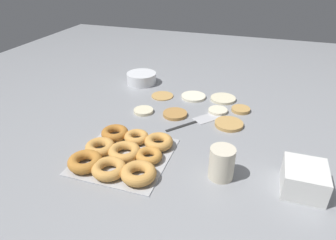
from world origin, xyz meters
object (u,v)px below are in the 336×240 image
pancake_4 (162,95)px  spatula (202,119)px  pancake_1 (223,99)px  pancake_5 (218,111)px  pancake_0 (193,97)px  pancake_2 (144,111)px  pancake_7 (175,114)px  donut_tray (123,153)px  pancake_6 (241,109)px  container_stack (304,179)px  batter_bowl (142,78)px  paper_cup (222,163)px  pancake_3 (229,124)px

pancake_4 → spatula: pancake_4 is taller
pancake_1 → pancake_5: (-0.00, -0.13, 0.00)m
pancake_0 → pancake_2: size_ratio=1.35×
pancake_7 → donut_tray: size_ratio=0.33×
pancake_6 → pancake_1: bearing=136.0°
container_stack → pancake_4: bearing=141.3°
pancake_6 → batter_bowl: size_ratio=0.52×
pancake_2 → pancake_7: (0.14, 0.02, 0.00)m
pancake_6 → paper_cup: 0.47m
pancake_0 → pancake_1: size_ratio=0.98×
pancake_0 → container_stack: (0.46, -0.51, 0.03)m
pancake_1 → pancake_5: size_ratio=1.42×
pancake_3 → paper_cup: (0.02, -0.32, 0.04)m
pancake_2 → pancake_6: pancake_6 is taller
donut_tray → paper_cup: 0.33m
pancake_7 → batter_bowl: batter_bowl is taller
paper_cup → spatula: (-0.13, 0.33, -0.05)m
pancake_1 → pancake_4: (-0.28, -0.05, -0.00)m
pancake_5 → container_stack: size_ratio=0.63×
pancake_0 → pancake_6: 0.24m
pancake_7 → batter_bowl: (-0.27, 0.29, 0.02)m
pancake_3 → spatula: bearing=174.7°
pancake_4 → pancake_7: (0.12, -0.16, 0.00)m
paper_cup → pancake_2: bearing=140.6°
pancake_4 → container_stack: container_stack is taller
pancake_6 → batter_bowl: bearing=163.5°
pancake_2 → spatula: 0.26m
pancake_1 → pancake_2: (-0.31, -0.23, 0.00)m
pancake_4 → pancake_7: 0.20m
pancake_1 → pancake_0: bearing=-171.5°
pancake_3 → pancake_6: 0.15m
pancake_3 → pancake_4: 0.39m
batter_bowl → container_stack: (0.76, -0.60, 0.01)m
donut_tray → pancake_5: bearing=60.5°
pancake_6 → pancake_7: (-0.26, -0.13, -0.00)m
donut_tray → container_stack: size_ratio=2.35×
pancake_3 → paper_cup: 0.33m
pancake_7 → donut_tray: donut_tray is taller
container_stack → pancake_0: bearing=131.5°
pancake_4 → pancake_6: 0.38m
pancake_0 → pancake_1: 0.14m
pancake_2 → pancake_4: size_ratio=0.81×
pancake_1 → container_stack: (0.32, -0.53, 0.03)m
pancake_4 → pancake_6: bearing=-5.4°
pancake_3 → batter_bowl: batter_bowl is taller
pancake_7 → spatula: size_ratio=0.46×
pancake_6 → container_stack: bearing=-63.2°
donut_tray → container_stack: 0.56m
pancake_1 → spatula: size_ratio=0.52×
pancake_5 → batter_bowl: batter_bowl is taller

